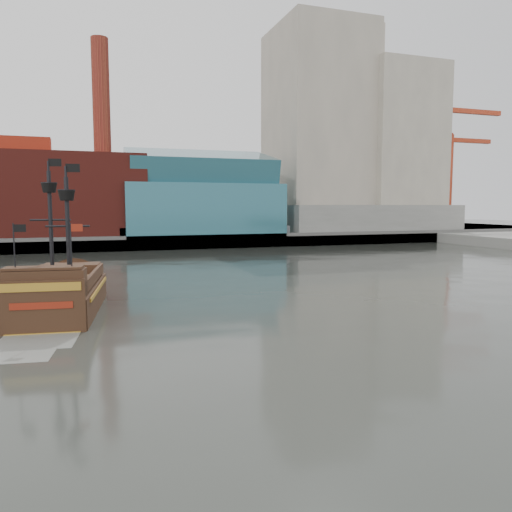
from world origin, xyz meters
name	(u,v)px	position (x,y,z in m)	size (l,w,h in m)	color
ground	(298,339)	(0.00, 0.00, 0.00)	(400.00, 400.00, 0.00)	#262823
promenade_far	(138,235)	(0.00, 92.00, 1.00)	(220.00, 60.00, 2.00)	slate
seawall	(155,243)	(0.00, 62.50, 1.30)	(220.00, 1.00, 2.60)	#4C4C49
skyline	(164,129)	(5.21, 84.56, 24.55)	(149.00, 45.00, 62.00)	#7E604B
crane_a	(448,162)	(78.63, 82.00, 19.11)	(22.50, 4.00, 32.25)	slate
crane_b	(451,179)	(88.23, 92.00, 15.57)	(19.10, 4.00, 26.25)	slate
pirate_ship	(61,298)	(-13.60, 12.49, 1.11)	(6.97, 16.90, 12.28)	black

